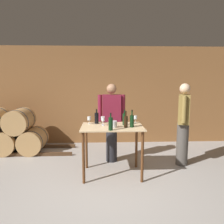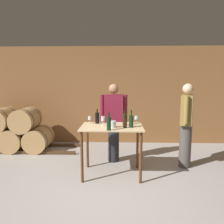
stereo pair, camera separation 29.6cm
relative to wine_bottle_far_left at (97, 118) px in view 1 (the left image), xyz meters
name	(u,v)px [view 1 (the left image)]	position (x,y,z in m)	size (l,w,h in m)	color
ground_plane	(101,197)	(0.08, -1.06, -1.05)	(14.00, 14.00, 0.00)	#9E9993
back_wall	(101,96)	(0.08, 1.93, 0.30)	(8.40, 0.05, 2.70)	brown
barrel_rack	(8,133)	(-2.23, 1.15, -0.57)	(3.22, 0.77, 1.10)	#4C331E
tasting_table	(112,135)	(0.29, -0.25, -0.28)	(1.14, 0.80, 0.94)	#D1B284
wine_bottle_far_left	(97,118)	(0.00, 0.00, 0.00)	(0.08, 0.08, 0.29)	black
wine_bottle_left	(111,123)	(0.25, -0.58, 0.01)	(0.08, 0.08, 0.30)	black
wine_bottle_center	(126,121)	(0.53, -0.37, 0.00)	(0.07, 0.07, 0.30)	black
wine_bottle_right	(125,119)	(0.53, -0.15, 0.00)	(0.08, 0.08, 0.30)	black
wine_bottle_far_right	(132,121)	(0.65, -0.35, 0.01)	(0.07, 0.07, 0.32)	black
wine_glass_near_left	(89,119)	(-0.14, -0.01, -0.01)	(0.07, 0.07, 0.14)	silver
wine_glass_near_center	(103,119)	(0.12, -0.11, 0.01)	(0.07, 0.07, 0.16)	silver
wine_glass_near_right	(103,120)	(0.13, -0.21, 0.00)	(0.06, 0.06, 0.15)	silver
wine_glass_far_side	(135,118)	(0.77, 0.02, -0.01)	(0.06, 0.06, 0.15)	silver
ice_bucket	(114,124)	(0.32, -0.37, -0.05)	(0.12, 0.12, 0.12)	silver
person_host	(183,123)	(1.79, 0.17, -0.14)	(0.34, 0.56, 1.72)	#4C4742
person_visitor_with_scarf	(112,121)	(0.31, 0.45, -0.15)	(0.59, 0.24, 1.71)	#232328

